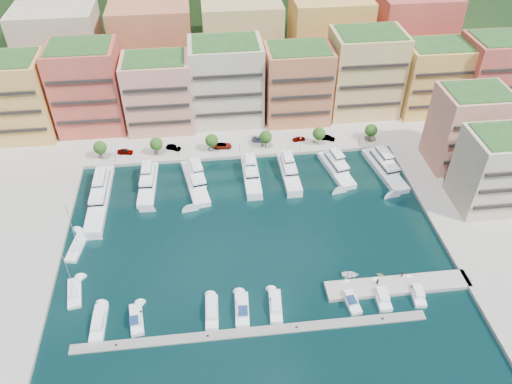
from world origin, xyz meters
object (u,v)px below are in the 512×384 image
(yacht_2, at_px, (195,180))
(tender_0, at_px, (350,275))
(tree_3, at_px, (266,137))
(tree_0, at_px, (100,148))
(cruiser_7, at_px, (350,299))
(lamppost_1, at_px, (177,150))
(cruiser_3, at_px, (212,312))
(cruiser_4, at_px, (242,310))
(car_3, at_px, (261,139))
(lamppost_4, at_px, (360,138))
(car_2, at_px, (223,146))
(cruiser_1, at_px, (137,320))
(car_1, at_px, (173,148))
(lamppost_0, at_px, (114,154))
(lamppost_3, at_px, (300,142))
(cruiser_5, at_px, (276,306))
(person_1, at_px, (402,274))
(tree_5, at_px, (371,130))
(tree_1, at_px, (156,144))
(yacht_6, at_px, (384,167))
(yacht_1, at_px, (148,182))
(car_0, at_px, (125,151))
(yacht_3, at_px, (251,173))
(tree_4, at_px, (319,134))
(sailboat_1, at_px, (78,246))
(yacht_5, at_px, (336,167))
(yacht_4, at_px, (289,171))
(person_0, at_px, (377,281))
(cruiser_8, at_px, (382,296))
(sailboat_0, at_px, (75,293))
(car_5, at_px, (328,138))
(cruiser_0, at_px, (99,323))
(car_4, at_px, (299,139))
(tender_1, at_px, (380,274))
(cruiser_9, at_px, (417,293))

(yacht_2, distance_m, tender_0, 50.59)
(tree_3, height_order, yacht_2, tree_3)
(tree_0, distance_m, cruiser_7, 82.62)
(tender_0, bearing_deg, lamppost_1, 47.14)
(cruiser_3, xyz_separation_m, cruiser_4, (6.31, -0.02, 0.02))
(car_3, bearing_deg, cruiser_4, -178.41)
(lamppost_4, relative_size, car_2, 0.77)
(cruiser_1, height_order, car_1, car_1)
(lamppost_0, relative_size, lamppost_3, 1.00)
(cruiser_5, relative_size, person_1, 5.45)
(tree_5, bearing_deg, lamppost_1, -177.73)
(tree_1, xyz_separation_m, yacht_6, (64.10, -13.88, -3.53))
(yacht_1, bearing_deg, car_0, 116.44)
(yacht_3, distance_m, car_1, 26.04)
(tree_4, relative_size, sailboat_1, 0.43)
(yacht_5, bearing_deg, cruiser_1, -139.12)
(tree_1, relative_size, lamppost_0, 1.35)
(yacht_4, height_order, person_0, yacht_4)
(yacht_2, height_order, yacht_6, same)
(yacht_6, bearing_deg, tree_4, 139.22)
(tree_0, xyz_separation_m, cruiser_8, (65.48, -58.08, -4.20))
(yacht_1, relative_size, car_0, 4.13)
(sailboat_1, relative_size, tender_0, 3.38)
(sailboat_0, distance_m, person_1, 71.65)
(yacht_1, relative_size, tender_0, 4.81)
(car_5, bearing_deg, yacht_1, 129.83)
(tree_0, bearing_deg, cruiser_8, -41.57)
(cruiser_7, bearing_deg, tree_5, 69.77)
(lamppost_4, distance_m, yacht_1, 63.17)
(car_3, bearing_deg, tender_0, -153.94)
(cruiser_0, relative_size, car_5, 2.15)
(cruiser_3, distance_m, person_1, 42.52)
(cruiser_8, relative_size, car_4, 1.99)
(tree_3, bearing_deg, cruiser_0, -125.81)
(yacht_5, distance_m, cruiser_5, 51.69)
(tender_1, bearing_deg, car_0, 66.31)
(cruiser_8, bearing_deg, person_1, 37.92)
(tree_3, distance_m, yacht_4, 13.94)
(tree_0, relative_size, cruiser_3, 0.66)
(yacht_3, relative_size, tender_0, 4.43)
(lamppost_0, height_order, yacht_4, yacht_4)
(cruiser_3, bearing_deg, tender_1, 9.14)
(cruiser_0, relative_size, sailboat_0, 0.69)
(car_1, bearing_deg, car_5, -65.62)
(tree_4, relative_size, yacht_2, 0.28)
(cruiser_4, xyz_separation_m, car_1, (-14.83, 60.19, 1.16))
(yacht_5, bearing_deg, sailboat_0, -150.87)
(cruiser_7, relative_size, cruiser_9, 1.06)
(tree_3, height_order, cruiser_4, tree_3)
(tree_1, xyz_separation_m, person_1, (55.36, -53.50, -2.95))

